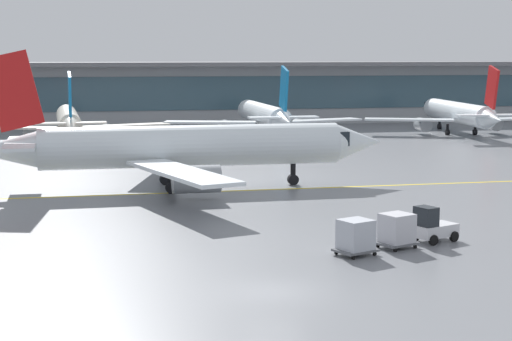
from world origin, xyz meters
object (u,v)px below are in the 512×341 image
at_px(gate_airplane_4, 458,113).
at_px(baggage_tug, 432,226).
at_px(taxiing_regional_jet, 187,147).
at_px(cargo_dolly_trailing, 356,236).
at_px(gate_airplane_3, 263,115).
at_px(gate_airplane_2, 68,121).
at_px(cargo_dolly_lead, 397,229).

height_order(gate_airplane_4, baggage_tug, gate_airplane_4).
xyz_separation_m(taxiing_regional_jet, cargo_dolly_trailing, (6.13, -24.56, -2.28)).
relative_size(gate_airplane_3, gate_airplane_4, 1.00).
distance_m(gate_airplane_3, baggage_tug, 63.43).
relative_size(gate_airplane_2, baggage_tug, 9.13).
relative_size(cargo_dolly_lead, cargo_dolly_trailing, 1.00).
height_order(baggage_tug, cargo_dolly_trailing, baggage_tug).
xyz_separation_m(gate_airplane_4, baggage_tug, (-30.34, -61.68, -1.94)).
xyz_separation_m(cargo_dolly_lead, cargo_dolly_trailing, (-2.78, -1.17, 0.00)).
bearing_deg(baggage_tug, gate_airplane_3, 63.86).
height_order(gate_airplane_2, taxiing_regional_jet, taxiing_regional_jet).
bearing_deg(baggage_tug, cargo_dolly_trailing, 180.00).
height_order(gate_airplane_3, gate_airplane_4, same).
bearing_deg(taxiing_regional_jet, cargo_dolly_lead, -69.80).
xyz_separation_m(gate_airplane_3, cargo_dolly_trailing, (-8.97, -65.56, -1.78)).
distance_m(taxiing_regional_jet, baggage_tug, 25.20).
distance_m(gate_airplane_3, gate_airplane_4, 26.78).
bearing_deg(gate_airplane_3, cargo_dolly_lead, 174.21).
relative_size(taxiing_regional_jet, baggage_tug, 11.38).
bearing_deg(cargo_dolly_trailing, cargo_dolly_lead, -0.00).
bearing_deg(gate_airplane_3, cargo_dolly_trailing, 171.91).
bearing_deg(cargo_dolly_lead, baggage_tug, -0.00).
bearing_deg(cargo_dolly_trailing, gate_airplane_3, 59.34).
relative_size(gate_airplane_3, cargo_dolly_lead, 11.12).
distance_m(gate_airplane_2, gate_airplane_3, 25.08).
bearing_deg(gate_airplane_2, gate_airplane_4, -92.11).
bearing_deg(cargo_dolly_trailing, gate_airplane_2, 81.26).
bearing_deg(baggage_tug, gate_airplane_2, 86.33).
bearing_deg(gate_airplane_2, baggage_tug, -163.17).
bearing_deg(cargo_dolly_lead, gate_airplane_3, 61.64).
distance_m(gate_airplane_4, baggage_tug, 68.77).
height_order(gate_airplane_2, cargo_dolly_trailing, gate_airplane_2).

